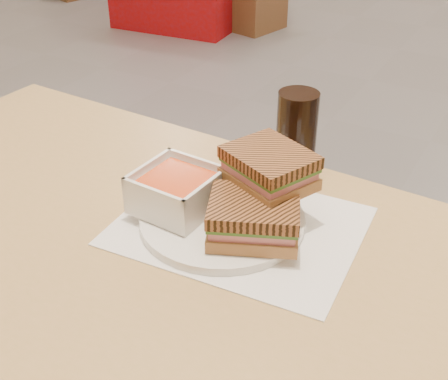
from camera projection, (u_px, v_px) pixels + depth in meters
The scene contains 7 objects.
main_table at pixel (135, 285), 0.99m from camera, with size 1.23×0.75×0.75m.
tray_liner at pixel (239, 226), 0.94m from camera, with size 0.40×0.32×0.00m.
plate at pixel (222, 219), 0.94m from camera, with size 0.27×0.27×0.01m.
soup_bowl at pixel (177, 192), 0.95m from camera, with size 0.13×0.13×0.06m.
panini_lower at pixel (254, 218), 0.88m from camera, with size 0.17×0.16×0.06m.
panini_upper at pixel (269, 168), 0.91m from camera, with size 0.16×0.15×0.06m.
cola_glass at pixel (296, 134), 1.05m from camera, with size 0.07×0.07×0.16m.
Camera 1 is at (0.39, -2.66, 1.30)m, focal length 47.16 mm.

